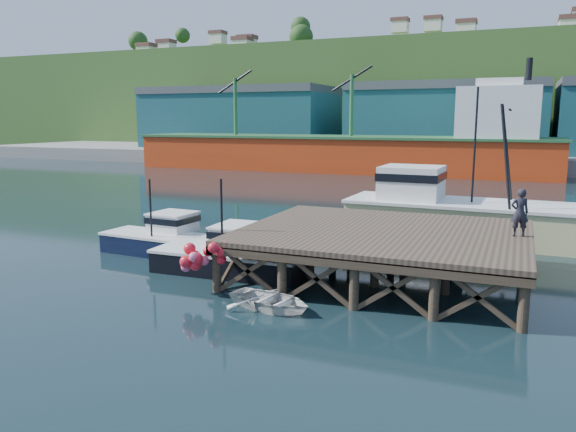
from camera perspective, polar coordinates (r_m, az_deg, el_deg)
The scene contains 12 objects.
ground at distance 26.99m, azimuth -1.87°, elevation -4.94°, with size 300.00×300.00×0.00m, color black.
wharf at distance 24.65m, azimuth 9.65°, elevation -1.86°, with size 12.00×10.00×2.62m.
far_quay at distance 94.55m, azimuth 16.00°, elevation 5.91°, with size 160.00×40.00×2.00m, color gray.
warehouse_left at distance 99.87m, azimuth -4.84°, elevation 9.60°, with size 32.00×16.00×9.00m, color #1B4D59.
warehouse_mid at distance 89.41m, azimuth 15.79°, elevation 9.25°, with size 28.00×16.00×9.00m, color #1B4D59.
cargo_ship at distance 74.38m, azimuth 7.54°, elevation 7.02°, with size 55.50×10.00×13.75m.
hillside at distance 124.29m, azimuth 17.88°, elevation 11.29°, with size 220.00×50.00×22.00m, color #2D511E.
boat_navy at distance 29.85m, azimuth -12.54°, elevation -2.17°, with size 6.43×3.60×3.93m.
boat_black at distance 25.71m, azimuth -5.64°, elevation -3.89°, with size 7.09×5.98×4.35m.
trawler at distance 33.70m, azimuth 16.65°, elevation 0.71°, with size 13.02×5.02×8.62m.
dinghy at distance 20.74m, azimuth -1.80°, elevation -8.54°, with size 2.36×3.31×0.69m, color silver.
dockworker at distance 24.75m, azimuth 22.48°, elevation 0.33°, with size 0.72×0.47×1.98m, color black.
Camera 1 is at (10.80, -23.75, 6.89)m, focal length 35.00 mm.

